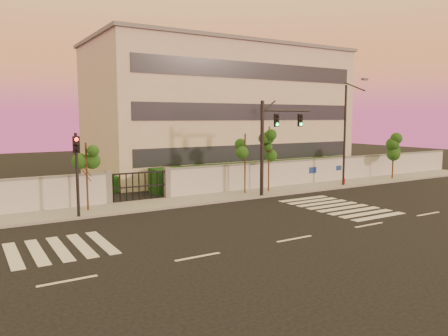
# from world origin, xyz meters

# --- Properties ---
(ground) EXTENTS (120.00, 120.00, 0.00)m
(ground) POSITION_xyz_m (0.00, 0.00, 0.00)
(ground) COLOR black
(ground) RESTS_ON ground
(sidewalk) EXTENTS (60.00, 3.00, 0.15)m
(sidewalk) POSITION_xyz_m (0.00, 10.50, 0.07)
(sidewalk) COLOR gray
(sidewalk) RESTS_ON ground
(perimeter_wall) EXTENTS (60.00, 0.36, 2.20)m
(perimeter_wall) POSITION_xyz_m (0.10, 12.00, 1.07)
(perimeter_wall) COLOR #B8BBC0
(perimeter_wall) RESTS_ON ground
(hedge_row) EXTENTS (41.00, 4.25, 1.80)m
(hedge_row) POSITION_xyz_m (1.17, 14.74, 0.82)
(hedge_row) COLOR #133811
(hedge_row) RESTS_ON ground
(institutional_building) EXTENTS (24.40, 12.40, 12.25)m
(institutional_building) POSITION_xyz_m (9.00, 21.99, 6.16)
(institutional_building) COLOR beige
(institutional_building) RESTS_ON ground
(road_markings) EXTENTS (57.00, 7.62, 0.02)m
(road_markings) POSITION_xyz_m (-1.58, 3.76, 0.01)
(road_markings) COLOR silver
(road_markings) RESTS_ON ground
(street_tree_c) EXTENTS (1.37, 1.09, 4.09)m
(street_tree_c) POSITION_xyz_m (-6.66, 10.55, 3.01)
(street_tree_c) COLOR #382314
(street_tree_c) RESTS_ON ground
(street_tree_d) EXTENTS (1.37, 1.09, 4.40)m
(street_tree_d) POSITION_xyz_m (4.46, 10.68, 3.24)
(street_tree_d) COLOR #382314
(street_tree_d) RESTS_ON ground
(street_tree_e) EXTENTS (1.37, 1.09, 4.88)m
(street_tree_e) POSITION_xyz_m (6.44, 10.50, 3.59)
(street_tree_e) COLOR #382314
(street_tree_e) RESTS_ON ground
(street_tree_f) EXTENTS (1.51, 1.20, 4.11)m
(street_tree_f) POSITION_xyz_m (19.95, 10.18, 3.03)
(street_tree_f) COLOR #382314
(street_tree_f) RESTS_ON ground
(traffic_signal_main) EXTENTS (4.22, 0.54, 6.68)m
(traffic_signal_main) POSITION_xyz_m (5.74, 9.25, 4.22)
(traffic_signal_main) COLOR black
(traffic_signal_main) RESTS_ON ground
(traffic_signal_secondary) EXTENTS (0.37, 0.35, 4.72)m
(traffic_signal_secondary) POSITION_xyz_m (-7.52, 9.14, 2.99)
(traffic_signal_secondary) COLOR black
(traffic_signal_secondary) RESTS_ON ground
(streetlight_east) EXTENTS (0.50, 2.03, 8.45)m
(streetlight_east) POSITION_xyz_m (13.31, 9.53, 4.56)
(streetlight_east) COLOR black
(streetlight_east) RESTS_ON ground
(fire_hydrant) EXTENTS (0.27, 0.25, 0.68)m
(fire_hydrant) POSITION_xyz_m (13.66, 9.96, 0.34)
(fire_hydrant) COLOR red
(fire_hydrant) RESTS_ON ground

